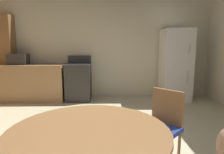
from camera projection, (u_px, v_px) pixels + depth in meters
name	position (u px, v px, depth m)	size (l,w,h in m)	color
wall_back	(103.00, 46.00, 5.18)	(5.92, 0.12, 2.70)	beige
kitchen_counter	(30.00, 82.00, 4.87)	(1.71, 0.60, 0.90)	#9E754C
pantry_column	(6.00, 58.00, 4.94)	(0.44, 0.36, 2.10)	olive
oven_range	(79.00, 82.00, 4.91)	(0.60, 0.60, 1.10)	#2D2B28
refrigerator	(175.00, 65.00, 4.86)	(0.68, 0.68, 1.76)	white
microwave	(18.00, 59.00, 4.77)	(0.44, 0.32, 0.26)	#2D2B28
dining_table	(89.00, 150.00, 1.44)	(1.18, 1.18, 0.76)	olive
chair_northeast	(162.00, 124.00, 2.18)	(0.57, 0.57, 0.87)	olive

